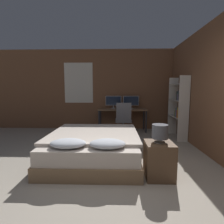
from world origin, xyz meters
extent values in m
plane|color=#9E9384|center=(0.00, 0.00, 0.00)|extent=(20.00, 20.00, 0.00)
cube|color=brown|center=(0.00, 4.15, 1.35)|extent=(12.00, 0.06, 2.70)
cube|color=silver|center=(-1.26, 4.11, 1.58)|extent=(0.97, 0.01, 1.35)
cube|color=black|center=(-1.26, 4.11, 1.58)|extent=(0.89, 0.01, 1.27)
cube|color=brown|center=(1.94, 1.50, 1.35)|extent=(0.06, 12.00, 2.70)
cube|color=#846647|center=(-0.38, 1.38, 0.11)|extent=(1.64, 1.91, 0.22)
cube|color=beige|center=(-0.38, 1.38, 0.34)|extent=(1.58, 1.85, 0.24)
cube|color=beige|center=(-0.38, 1.50, 0.49)|extent=(1.68, 1.60, 0.05)
ellipsoid|color=silver|center=(-0.69, 0.68, 0.53)|extent=(0.55, 0.38, 0.13)
ellipsoid|color=silver|center=(-0.08, 0.68, 0.53)|extent=(0.55, 0.38, 0.13)
cube|color=brown|center=(0.70, 0.68, 0.27)|extent=(0.42, 0.44, 0.55)
cylinder|color=gray|center=(0.70, 0.68, 0.56)|extent=(0.16, 0.16, 0.01)
cylinder|color=gray|center=(0.70, 0.68, 0.59)|extent=(0.02, 0.02, 0.05)
cylinder|color=#4C4C51|center=(0.70, 0.68, 0.72)|extent=(0.24, 0.24, 0.21)
cube|color=#846042|center=(0.23, 3.78, 0.71)|extent=(1.58, 0.59, 0.03)
cylinder|color=#2D2D33|center=(-0.51, 3.54, 0.35)|extent=(0.05, 0.05, 0.70)
cylinder|color=#2D2D33|center=(0.97, 3.54, 0.35)|extent=(0.05, 0.05, 0.70)
cylinder|color=#2D2D33|center=(-0.51, 4.03, 0.35)|extent=(0.05, 0.05, 0.70)
cylinder|color=#2D2D33|center=(0.97, 4.03, 0.35)|extent=(0.05, 0.05, 0.70)
cylinder|color=#B7B7BC|center=(-0.06, 3.98, 0.73)|extent=(0.16, 0.16, 0.01)
cylinder|color=#B7B7BC|center=(-0.06, 3.98, 0.78)|extent=(0.03, 0.03, 0.09)
cube|color=#B7B7BC|center=(-0.06, 3.98, 0.99)|extent=(0.53, 0.03, 0.32)
cube|color=#192338|center=(-0.06, 3.96, 0.99)|extent=(0.50, 0.00, 0.29)
cylinder|color=#B7B7BC|center=(0.53, 3.98, 0.73)|extent=(0.16, 0.16, 0.01)
cylinder|color=#B7B7BC|center=(0.53, 3.98, 0.78)|extent=(0.03, 0.03, 0.09)
cube|color=#B7B7BC|center=(0.53, 3.98, 0.99)|extent=(0.53, 0.03, 0.32)
cube|color=#192338|center=(0.53, 3.96, 0.99)|extent=(0.50, 0.00, 0.29)
cube|color=#B7B7BC|center=(0.23, 3.59, 0.74)|extent=(0.36, 0.13, 0.02)
ellipsoid|color=#B7B7BC|center=(0.50, 3.59, 0.74)|extent=(0.07, 0.05, 0.04)
cylinder|color=black|center=(0.25, 3.18, 0.02)|extent=(0.52, 0.52, 0.04)
cylinder|color=gray|center=(0.25, 3.18, 0.23)|extent=(0.05, 0.05, 0.38)
cube|color=slate|center=(0.25, 3.18, 0.45)|extent=(0.46, 0.46, 0.07)
cube|color=slate|center=(0.25, 2.97, 0.74)|extent=(0.42, 0.05, 0.50)
cube|color=beige|center=(1.76, 2.58, 0.85)|extent=(0.27, 0.02, 1.70)
cube|color=beige|center=(1.76, 3.45, 0.85)|extent=(0.27, 0.02, 1.70)
cube|color=beige|center=(1.76, 3.02, 0.60)|extent=(0.27, 0.85, 0.02)
cube|color=beige|center=(1.76, 3.02, 1.06)|extent=(0.27, 0.85, 0.02)
cube|color=beige|center=(1.76, 3.02, 1.50)|extent=(0.27, 0.85, 0.02)
cube|color=#BCB29E|center=(1.76, 2.61, 0.72)|extent=(0.22, 0.03, 0.22)
cube|color=#28282D|center=(1.76, 2.65, 0.70)|extent=(0.22, 0.02, 0.19)
cube|color=orange|center=(1.76, 2.68, 0.70)|extent=(0.22, 0.04, 0.19)
cube|color=gold|center=(1.76, 2.73, 0.74)|extent=(0.22, 0.04, 0.26)
cube|color=#B2332D|center=(1.76, 2.77, 0.71)|extent=(0.22, 0.04, 0.20)
cube|color=#2D4784|center=(1.76, 2.82, 0.71)|extent=(0.22, 0.04, 0.20)
cube|color=teal|center=(1.76, 2.86, 0.73)|extent=(0.22, 0.02, 0.24)
cube|color=orange|center=(1.76, 2.90, 0.71)|extent=(0.22, 0.02, 0.20)
cube|color=#337042|center=(1.76, 2.93, 0.69)|extent=(0.22, 0.02, 0.17)
cube|color=#7A387F|center=(1.76, 2.61, 1.15)|extent=(0.22, 0.03, 0.17)
cube|color=#7A387F|center=(1.76, 2.65, 1.16)|extent=(0.22, 0.03, 0.19)
cube|color=#28282D|center=(1.76, 2.69, 1.20)|extent=(0.22, 0.04, 0.26)
cube|color=teal|center=(1.76, 2.73, 1.19)|extent=(0.22, 0.02, 0.25)
cube|color=#7A387F|center=(1.76, 2.76, 1.15)|extent=(0.22, 0.03, 0.17)
cube|color=#337042|center=(1.76, 2.79, 1.17)|extent=(0.22, 0.02, 0.20)
cube|color=#28282D|center=(1.76, 2.84, 1.18)|extent=(0.22, 0.04, 0.24)
camera|label=1|loc=(0.06, -1.89, 1.33)|focal=28.00mm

